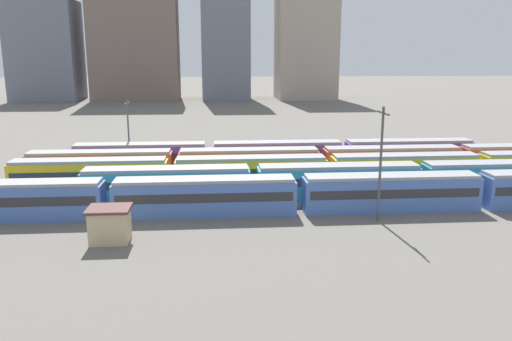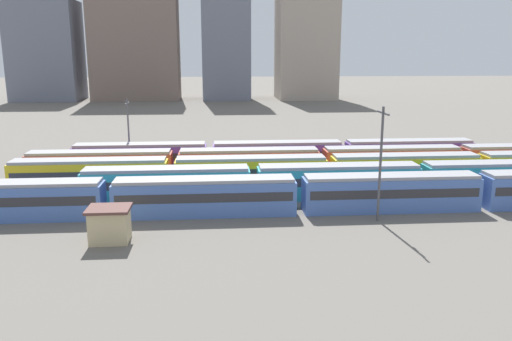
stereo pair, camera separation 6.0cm
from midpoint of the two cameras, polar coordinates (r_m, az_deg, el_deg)
ground_plane at (r=62.30m, az=-11.24°, el=-2.03°), size 600.00×600.00×0.00m
train_track_0 at (r=51.99m, az=4.78°, el=-2.62°), size 74.70×3.06×3.75m
train_track_2 at (r=65.58m, az=16.12°, el=0.17°), size 93.60×3.06×3.75m
train_track_3 at (r=74.05m, az=21.66°, el=1.17°), size 112.50×3.06×3.75m
train_track_4 at (r=72.08m, az=2.35°, el=1.78°), size 55.80×3.06×3.75m
catenary_pole_0 at (r=49.64m, az=13.63°, el=1.24°), size 0.24×3.20×10.99m
catenary_pole_1 at (r=74.81m, az=-13.99°, el=4.48°), size 0.24×3.20×9.57m
signal_hut at (r=45.69m, az=-15.94°, el=-5.75°), size 3.60×3.00×3.04m
distant_building_0 at (r=191.11m, az=-22.31°, el=12.16°), size 21.67×17.76×32.96m
distant_building_1 at (r=184.65m, az=-13.37°, el=14.81°), size 29.21×15.13×46.15m
distant_building_2 at (r=182.79m, az=-3.42°, el=15.56°), size 16.30×16.33×48.76m
distant_building_3 at (r=185.38m, az=5.52°, el=14.42°), size 19.91×19.88×41.90m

